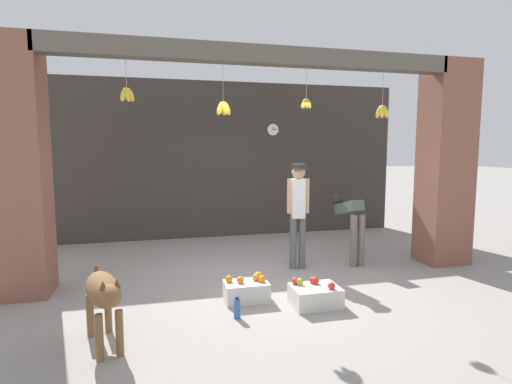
# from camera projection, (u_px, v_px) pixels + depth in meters

# --- Properties ---
(ground_plane) EXTENTS (60.00, 60.00, 0.00)m
(ground_plane) POSITION_uv_depth(u_px,v_px,m) (264.00, 283.00, 5.58)
(ground_plane) COLOR gray
(shop_back_wall) EXTENTS (7.52, 0.12, 3.23)m
(shop_back_wall) POSITION_uv_depth(u_px,v_px,m) (226.00, 160.00, 8.38)
(shop_back_wall) COLOR #38332D
(shop_back_wall) RESTS_ON ground_plane
(shop_pillar_left) EXTENTS (0.70, 0.60, 3.23)m
(shop_pillar_left) POSITION_uv_depth(u_px,v_px,m) (16.00, 169.00, 4.94)
(shop_pillar_left) COLOR brown
(shop_pillar_left) RESTS_ON ground_plane
(shop_pillar_right) EXTENTS (0.70, 0.60, 3.23)m
(shop_pillar_right) POSITION_uv_depth(u_px,v_px,m) (445.00, 164.00, 6.43)
(shop_pillar_right) COLOR brown
(shop_pillar_right) RESTS_ON ground_plane
(storefront_awning) EXTENTS (5.62, 0.27, 0.94)m
(storefront_awning) POSITION_uv_depth(u_px,v_px,m) (263.00, 58.00, 5.35)
(storefront_awning) COLOR #5B564C
(dog) EXTENTS (0.48, 1.02, 0.76)m
(dog) POSITION_uv_depth(u_px,v_px,m) (104.00, 293.00, 3.71)
(dog) COLOR brown
(dog) RESTS_ON ground_plane
(shopkeeper) EXTENTS (0.34, 0.28, 1.63)m
(shopkeeper) POSITION_uv_depth(u_px,v_px,m) (298.00, 208.00, 6.13)
(shopkeeper) COLOR #56565B
(shopkeeper) RESTS_ON ground_plane
(worker_stooping) EXTENTS (0.27, 0.82, 1.08)m
(worker_stooping) POSITION_uv_depth(u_px,v_px,m) (350.00, 219.00, 6.50)
(worker_stooping) COLOR #6B665B
(worker_stooping) RESTS_ON ground_plane
(fruit_crate_oranges) EXTENTS (0.53, 0.35, 0.32)m
(fruit_crate_oranges) POSITION_uv_depth(u_px,v_px,m) (247.00, 290.00, 4.91)
(fruit_crate_oranges) COLOR silver
(fruit_crate_oranges) RESTS_ON ground_plane
(fruit_crate_apples) EXTENTS (0.56, 0.43, 0.31)m
(fruit_crate_apples) POSITION_uv_depth(u_px,v_px,m) (315.00, 295.00, 4.77)
(fruit_crate_apples) COLOR silver
(fruit_crate_apples) RESTS_ON ground_plane
(water_bottle) EXTENTS (0.07, 0.07, 0.24)m
(water_bottle) POSITION_uv_depth(u_px,v_px,m) (237.00, 308.00, 4.41)
(water_bottle) COLOR #2D60AD
(water_bottle) RESTS_ON ground_plane
(wall_clock) EXTENTS (0.26, 0.03, 0.26)m
(wall_clock) POSITION_uv_depth(u_px,v_px,m) (273.00, 130.00, 8.48)
(wall_clock) COLOR black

